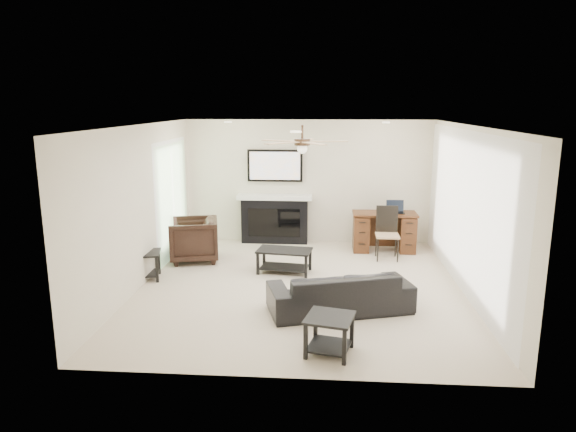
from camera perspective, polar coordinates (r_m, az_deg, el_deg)
name	(u,v)px	position (r m, az deg, el deg)	size (l,w,h in m)	color
room_shell	(314,180)	(7.78, 2.93, 4.03)	(5.50, 5.54, 2.52)	beige
sofa	(340,291)	(7.17, 5.80, -8.32)	(1.95, 0.76, 0.57)	black
armchair	(194,240)	(9.49, -10.44, -2.60)	(0.84, 0.86, 0.78)	black
coffee_table	(284,261)	(8.73, -0.41, -5.01)	(0.90, 0.50, 0.40)	black
end_table_near	(329,335)	(6.04, 4.62, -13.03)	(0.52, 0.52, 0.45)	black
end_table_left	(145,266)	(8.73, -15.63, -5.32)	(0.50, 0.50, 0.45)	black
fireplace_unit	(275,197)	(10.42, -1.50, 2.12)	(1.52, 0.34, 1.91)	black
desk	(384,232)	(10.11, 10.61, -1.74)	(1.22, 0.56, 0.76)	#391C0E
desk_chair	(387,234)	(9.56, 10.99, -1.94)	(0.42, 0.44, 0.97)	black
laptop	(396,207)	(10.01, 11.87, 0.97)	(0.33, 0.24, 0.23)	black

